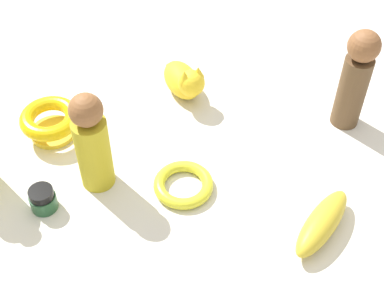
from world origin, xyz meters
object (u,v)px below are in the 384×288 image
(bangle, at_px, (183,185))
(person_figure_child, at_px, (355,78))
(person_figure_adult, at_px, (92,143))
(nail_polish_jar, at_px, (43,199))
(banana, at_px, (322,223))
(bowl, at_px, (50,121))
(cat_figurine, at_px, (184,80))

(bangle, height_order, person_figure_child, person_figure_child)
(person_figure_child, bearing_deg, person_figure_adult, -124.07)
(nail_polish_jar, bearing_deg, person_figure_adult, 72.48)
(banana, height_order, bowl, bowl)
(bangle, xyz_separation_m, bowl, (-0.29, -0.05, 0.03))
(nail_polish_jar, bearing_deg, bowl, 132.90)
(cat_figurine, distance_m, nail_polish_jar, 0.39)
(person_figure_adult, distance_m, person_figure_child, 0.51)
(person_figure_adult, xyz_separation_m, person_figure_child, (0.28, 0.42, 0.01))
(cat_figurine, bearing_deg, bangle, -51.97)
(nail_polish_jar, bearing_deg, person_figure_child, 58.81)
(person_figure_adult, distance_m, nail_polish_jar, 0.13)
(person_figure_adult, bearing_deg, person_figure_child, 55.93)
(bangle, relative_size, banana, 0.68)
(cat_figurine, bearing_deg, banana, -18.46)
(bangle, distance_m, nail_polish_jar, 0.25)
(banana, distance_m, person_figure_adult, 0.41)
(nail_polish_jar, bearing_deg, cat_figurine, 88.70)
(cat_figurine, relative_size, banana, 0.89)
(banana, bearing_deg, person_figure_child, -162.58)
(bangle, xyz_separation_m, cat_figurine, (-0.16, 0.20, 0.03))
(bangle, xyz_separation_m, nail_polish_jar, (-0.17, -0.18, 0.01))
(banana, height_order, person_figure_adult, person_figure_adult)
(person_figure_child, bearing_deg, bowl, -138.54)
(person_figure_adult, xyz_separation_m, nail_polish_jar, (-0.03, -0.10, -0.08))
(bowl, relative_size, nail_polish_jar, 2.48)
(bowl, bearing_deg, person_figure_child, 41.46)
(banana, relative_size, person_figure_child, 0.74)
(person_figure_adult, height_order, bowl, person_figure_adult)
(person_figure_child, height_order, nail_polish_jar, person_figure_child)
(bangle, relative_size, nail_polish_jar, 2.32)
(bowl, bearing_deg, cat_figurine, 62.31)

